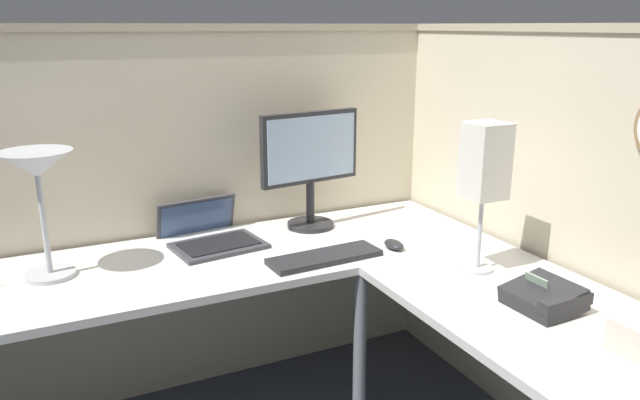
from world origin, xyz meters
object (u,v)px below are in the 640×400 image
object	(u,v)px
monitor	(310,161)
desk_lamp_paper	(485,165)
laptop	(209,235)
office_phone	(545,298)
keyboard	(325,257)
tissue_box	(639,337)
computer_mouse	(394,244)
desk_lamp_dome	(38,175)

from	to	relation	value
monitor	desk_lamp_paper	xyz separation A→B (m)	(0.33, -0.70, 0.09)
laptop	desk_lamp_paper	xyz separation A→B (m)	(0.78, -0.72, 0.36)
office_phone	keyboard	bearing A→B (deg)	122.59
laptop	tissue_box	world-z (taller)	laptop
monitor	office_phone	xyz separation A→B (m)	(0.31, -1.04, -0.26)
desk_lamp_paper	tissue_box	size ratio (longest dim) A/B	4.42
monitor	tissue_box	xyz separation A→B (m)	(0.34, -1.35, -0.25)
monitor	laptop	xyz separation A→B (m)	(-0.45, 0.02, -0.27)
office_phone	tissue_box	size ratio (longest dim) A/B	1.76
computer_mouse	desk_lamp_paper	distance (m)	0.51
laptop	computer_mouse	size ratio (longest dim) A/B	4.05
desk_lamp_dome	desk_lamp_paper	bearing A→B (deg)	-23.58
keyboard	computer_mouse	bearing A→B (deg)	-4.82
desk_lamp_paper	computer_mouse	bearing A→B (deg)	115.43
office_phone	desk_lamp_paper	size ratio (longest dim) A/B	0.40
keyboard	tissue_box	xyz separation A→B (m)	(0.45, -0.97, 0.03)
monitor	keyboard	size ratio (longest dim) A/B	1.16
monitor	desk_lamp_paper	bearing A→B (deg)	-64.89
monitor	tissue_box	bearing A→B (deg)	-75.97
keyboard	office_phone	size ratio (longest dim) A/B	2.04
office_phone	desk_lamp_paper	bearing A→B (deg)	86.33
monitor	laptop	world-z (taller)	monitor
monitor	laptop	size ratio (longest dim) A/B	1.19
monitor	computer_mouse	bearing A→B (deg)	-65.15
keyboard	computer_mouse	distance (m)	0.30
keyboard	desk_lamp_dome	distance (m)	1.03
desk_lamp_dome	office_phone	world-z (taller)	desk_lamp_dome
monitor	office_phone	world-z (taller)	monitor
desk_lamp_paper	tissue_box	world-z (taller)	desk_lamp_paper
desk_lamp_dome	office_phone	distance (m)	1.68
laptop	keyboard	xyz separation A→B (m)	(0.33, -0.39, -0.01)
monitor	laptop	distance (m)	0.52
desk_lamp_paper	monitor	bearing A→B (deg)	115.11
keyboard	computer_mouse	size ratio (longest dim) A/B	4.13
keyboard	desk_lamp_paper	size ratio (longest dim) A/B	0.81
laptop	tissue_box	size ratio (longest dim) A/B	3.51
monitor	laptop	bearing A→B (deg)	177.94
computer_mouse	laptop	bearing A→B (deg)	147.29
keyboard	desk_lamp_paper	world-z (taller)	desk_lamp_paper
keyboard	office_phone	xyz separation A→B (m)	(0.43, -0.67, 0.03)
monitor	office_phone	distance (m)	1.12
office_phone	computer_mouse	bearing A→B (deg)	101.05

